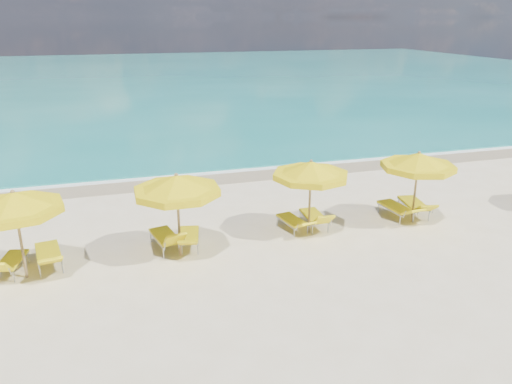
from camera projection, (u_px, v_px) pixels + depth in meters
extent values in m
plane|color=beige|center=(269.00, 243.00, 15.77)|extent=(120.00, 120.00, 0.00)
cube|color=#157A74|center=(145.00, 77.00, 59.19)|extent=(120.00, 80.00, 0.30)
cube|color=tan|center=(219.00, 176.00, 22.47)|extent=(120.00, 2.60, 0.01)
cube|color=white|center=(215.00, 171.00, 23.19)|extent=(120.00, 1.20, 0.03)
cube|color=white|center=(85.00, 138.00, 29.54)|extent=(14.00, 0.36, 0.05)
cube|color=white|center=(272.00, 107.00, 39.63)|extent=(18.00, 0.30, 0.05)
cylinder|color=#9D7E4E|center=(20.00, 237.00, 13.27)|extent=(0.08, 0.08, 2.44)
cone|color=yellow|center=(14.00, 201.00, 12.94)|extent=(2.94, 2.94, 0.49)
cylinder|color=yellow|center=(15.00, 209.00, 13.01)|extent=(2.97, 2.97, 0.20)
sphere|color=#9D7E4E|center=(12.00, 192.00, 12.85)|extent=(0.11, 0.11, 0.11)
cylinder|color=#9D7E4E|center=(179.00, 217.00, 14.52)|extent=(0.08, 0.08, 2.48)
cone|color=yellow|center=(177.00, 183.00, 14.18)|extent=(3.32, 3.32, 0.50)
cylinder|color=yellow|center=(177.00, 191.00, 14.26)|extent=(3.35, 3.35, 0.20)
sphere|color=#9D7E4E|center=(176.00, 175.00, 14.09)|extent=(0.11, 0.11, 0.11)
cylinder|color=#9D7E4E|center=(310.00, 198.00, 16.14)|extent=(0.07, 0.07, 2.40)
cone|color=yellow|center=(311.00, 169.00, 15.81)|extent=(2.70, 2.70, 0.48)
cylinder|color=yellow|center=(311.00, 176.00, 15.88)|extent=(2.73, 2.73, 0.19)
sphere|color=#9D7E4E|center=(311.00, 161.00, 15.73)|extent=(0.11, 0.11, 0.11)
cylinder|color=#9D7E4E|center=(415.00, 189.00, 17.02)|extent=(0.08, 0.08, 2.43)
cone|color=yellow|center=(419.00, 160.00, 16.68)|extent=(2.73, 2.73, 0.49)
cylinder|color=yellow|center=(418.00, 167.00, 16.76)|extent=(2.76, 2.76, 0.19)
sphere|color=#9D7E4E|center=(419.00, 153.00, 16.60)|extent=(0.11, 0.11, 0.11)
cube|color=yellow|center=(11.00, 260.00, 13.87)|extent=(0.79, 1.33, 0.08)
cube|color=yellow|center=(48.00, 252.00, 14.25)|extent=(0.86, 1.49, 0.09)
cube|color=yellow|center=(50.00, 261.00, 13.35)|extent=(0.72, 0.71, 0.41)
cube|color=yellow|center=(165.00, 236.00, 15.32)|extent=(0.88, 1.47, 0.08)
cube|color=yellow|center=(174.00, 240.00, 14.49)|extent=(0.70, 0.62, 0.52)
cube|color=yellow|center=(189.00, 235.00, 15.44)|extent=(0.81, 1.38, 0.08)
cube|color=yellow|center=(188.00, 243.00, 14.54)|extent=(0.67, 0.66, 0.38)
cube|color=yellow|center=(292.00, 220.00, 16.66)|extent=(0.75, 1.29, 0.07)
cube|color=yellow|center=(305.00, 225.00, 15.89)|extent=(0.63, 0.63, 0.34)
cube|color=yellow|center=(313.00, 215.00, 16.93)|extent=(0.64, 1.34, 0.08)
cube|color=yellow|center=(324.00, 220.00, 16.04)|extent=(0.61, 0.55, 0.47)
cube|color=yellow|center=(395.00, 207.00, 17.69)|extent=(0.74, 1.41, 0.08)
cube|color=yellow|center=(413.00, 212.00, 16.81)|extent=(0.67, 0.66, 0.37)
cube|color=yellow|center=(413.00, 203.00, 17.97)|extent=(0.89, 1.53, 0.09)
cube|color=yellow|center=(426.00, 208.00, 16.97)|extent=(0.74, 0.72, 0.44)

